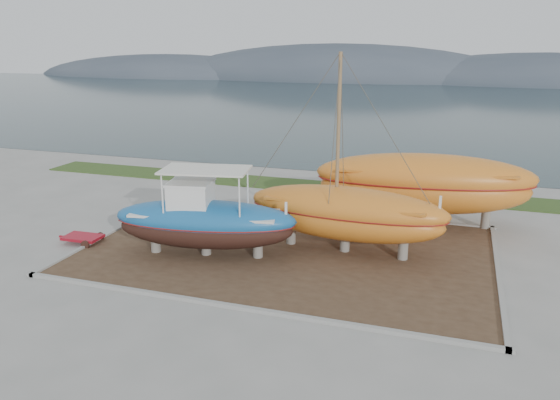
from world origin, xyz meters
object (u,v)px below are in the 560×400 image
(blue_caique, at_px, (205,212))
(orange_bare_hull, at_px, (423,191))
(orange_sailboat, at_px, (348,156))
(white_dinghy, at_px, (205,213))
(red_trailer, at_px, (83,240))

(blue_caique, relative_size, orange_bare_hull, 0.74)
(orange_sailboat, bearing_deg, orange_bare_hull, 62.73)
(blue_caique, bearing_deg, orange_sailboat, 11.95)
(white_dinghy, bearing_deg, blue_caique, -57.61)
(orange_bare_hull, distance_m, red_trailer, 17.13)
(blue_caique, bearing_deg, white_dinghy, 106.35)
(orange_sailboat, bearing_deg, blue_caique, -154.17)
(orange_bare_hull, height_order, red_trailer, orange_bare_hull)
(blue_caique, xyz_separation_m, orange_bare_hull, (8.85, 7.41, -0.15))
(white_dinghy, distance_m, red_trailer, 6.18)
(orange_sailboat, bearing_deg, red_trailer, -163.17)
(white_dinghy, bearing_deg, orange_bare_hull, 23.35)
(white_dinghy, distance_m, orange_sailboat, 8.87)
(orange_bare_hull, bearing_deg, red_trailer, -159.72)
(blue_caique, distance_m, white_dinghy, 4.67)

